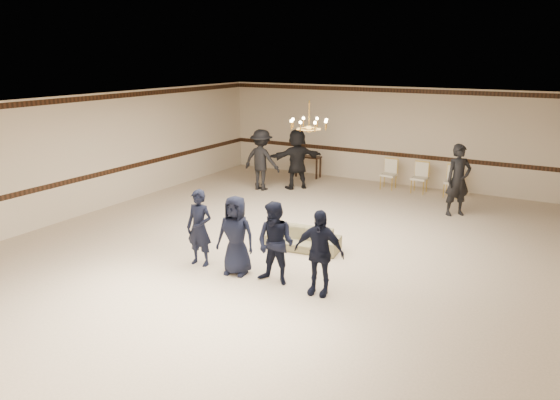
% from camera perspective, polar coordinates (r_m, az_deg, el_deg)
% --- Properties ---
extents(room, '(12.01, 14.01, 3.21)m').
position_cam_1_polar(room, '(11.25, 0.84, 2.43)').
color(room, beige).
rests_on(room, ground).
extents(chair_rail, '(12.00, 0.02, 0.14)m').
position_cam_1_polar(chair_rail, '(17.68, 11.96, 5.02)').
color(chair_rail, '#321A0F').
rests_on(chair_rail, wall_back).
extents(crown_molding, '(12.00, 0.02, 0.14)m').
position_cam_1_polar(crown_molding, '(17.42, 12.36, 11.76)').
color(crown_molding, '#321A0F').
rests_on(crown_molding, wall_back).
extents(chandelier, '(0.94, 0.94, 0.89)m').
position_cam_1_polar(chandelier, '(11.90, 3.24, 9.38)').
color(chandelier, '#BE8E3D').
rests_on(chandelier, ceiling).
extents(boy_a, '(0.61, 0.43, 1.59)m').
position_cam_1_polar(boy_a, '(10.64, -8.90, -3.06)').
color(boy_a, black).
rests_on(boy_a, floor).
extents(boy_b, '(0.85, 0.63, 1.59)m').
position_cam_1_polar(boy_b, '(10.13, -4.91, -3.91)').
color(boy_b, black).
rests_on(boy_b, floor).
extents(boy_c, '(0.77, 0.60, 1.59)m').
position_cam_1_polar(boy_c, '(9.67, -0.50, -4.83)').
color(boy_c, black).
rests_on(boy_c, floor).
extents(boy_d, '(0.97, 0.49, 1.59)m').
position_cam_1_polar(boy_d, '(9.28, 4.32, -5.79)').
color(boy_d, black).
rests_on(boy_d, floor).
extents(settee, '(1.73, 0.86, 0.48)m').
position_cam_1_polar(settee, '(11.52, 2.49, -4.32)').
color(settee, '#817956').
rests_on(settee, floor).
extents(adult_left, '(1.26, 0.73, 1.94)m').
position_cam_1_polar(adult_left, '(16.44, -2.06, 4.45)').
color(adult_left, black).
rests_on(adult_left, floor).
extents(adult_mid, '(1.62, 1.72, 1.94)m').
position_cam_1_polar(adult_mid, '(16.59, 1.87, 4.56)').
color(adult_mid, black).
rests_on(adult_mid, floor).
extents(adult_right, '(0.83, 0.82, 1.94)m').
position_cam_1_polar(adult_right, '(14.56, 19.10, 2.09)').
color(adult_right, black).
rests_on(adult_right, floor).
extents(banquet_chair_left, '(0.49, 0.49, 0.95)m').
position_cam_1_polar(banquet_chair_left, '(16.97, 11.91, 2.78)').
color(banquet_chair_left, '#ECE2C6').
rests_on(banquet_chair_left, floor).
extents(banquet_chair_mid, '(0.48, 0.48, 0.95)m').
position_cam_1_polar(banquet_chair_mid, '(16.70, 15.16, 2.36)').
color(banquet_chair_mid, '#ECE2C6').
rests_on(banquet_chair_mid, floor).
extents(banquet_chair_right, '(0.50, 0.50, 0.95)m').
position_cam_1_polar(banquet_chair_right, '(16.49, 18.51, 1.92)').
color(banquet_chair_right, '#ECE2C6').
rests_on(banquet_chair_right, floor).
extents(console_table, '(0.91, 0.38, 0.76)m').
position_cam_1_polar(console_table, '(18.29, 3.14, 3.72)').
color(console_table, black).
rests_on(console_table, floor).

